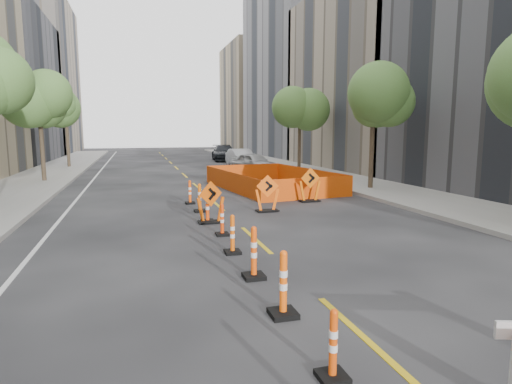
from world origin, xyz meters
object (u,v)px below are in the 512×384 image
object	(u,v)px
parked_car_near	(254,163)
parked_car_mid	(241,158)
channelizer_2	(283,283)
chevron_sign_left	(211,202)
channelizer_6	(207,207)
channelizer_1	(333,345)
channelizer_3	(254,252)
channelizer_5	(222,220)
parked_car_far	(224,153)
channelizer_8	(190,192)
chevron_sign_center	(267,193)
channelizer_4	(232,234)
channelizer_7	(200,198)
chevron_sign_right	(310,185)

from	to	relation	value
parked_car_near	parked_car_mid	distance (m)	4.98
channelizer_2	chevron_sign_left	xyz separation A→B (m)	(0.07, 7.49, 0.14)
channelizer_2	channelizer_6	bearing A→B (deg)	90.12
channelizer_1	channelizer_3	xyz separation A→B (m)	(0.04, 3.81, 0.10)
channelizer_5	parked_car_near	world-z (taller)	parked_car_near
channelizer_1	parked_car_mid	world-z (taller)	parked_car_mid
channelizer_3	parked_car_far	distance (m)	34.73
channelizer_5	chevron_sign_left	size ratio (longest dim) A/B	0.67
channelizer_8	chevron_sign_center	bearing A→B (deg)	-44.02
channelizer_4	chevron_sign_center	xyz separation A→B (m)	(2.49, 5.09, 0.21)
channelizer_1	channelizer_5	distance (m)	7.62
channelizer_6	channelizer_7	size ratio (longest dim) A/B	0.99
channelizer_4	channelizer_5	size ratio (longest dim) A/B	1.05
channelizer_6	channelizer_8	xyz separation A→B (m)	(-0.12, 3.81, -0.04)
channelizer_7	chevron_sign_center	bearing A→B (deg)	-14.11
channelizer_5	channelizer_8	distance (m)	5.72
channelizer_5	channelizer_4	bearing A→B (deg)	-93.47
channelizer_3	parked_car_mid	bearing A→B (deg)	76.79
channelizer_1	parked_car_near	xyz separation A→B (m)	(6.07, 25.56, 0.25)
channelizer_7	channelizer_1	bearing A→B (deg)	-90.10
channelizer_7	chevron_sign_center	xyz separation A→B (m)	(2.48, -0.62, 0.16)
parked_car_mid	parked_car_far	bearing A→B (deg)	86.88
channelizer_6	parked_car_mid	distance (m)	21.94
chevron_sign_right	parked_car_near	xyz separation A→B (m)	(1.13, 13.09, -0.02)
channelizer_7	chevron_sign_left	world-z (taller)	chevron_sign_left
channelizer_2	parked_car_near	distance (m)	24.42
channelizer_4	chevron_sign_right	size ratio (longest dim) A/B	0.67
channelizer_5	channelizer_7	size ratio (longest dim) A/B	0.87
channelizer_5	chevron_sign_left	xyz separation A→B (m)	(-0.03, 1.78, 0.24)
chevron_sign_right	parked_car_far	bearing A→B (deg)	81.90
channelizer_7	channelizer_8	world-z (taller)	channelizer_7
parked_car_mid	channelizer_7	bearing A→B (deg)	-110.98
channelizer_5	parked_car_mid	xyz separation A→B (m)	(6.19, 22.92, 0.27)
chevron_sign_center	channelizer_6	bearing A→B (deg)	-141.33
channelizer_6	chevron_sign_right	distance (m)	5.76
channelizer_5	chevron_sign_left	distance (m)	1.79
channelizer_5	parked_car_far	bearing A→B (deg)	78.39
chevron_sign_right	parked_car_mid	bearing A→B (deg)	80.75
channelizer_6	parked_car_mid	world-z (taller)	parked_car_mid
chevron_sign_center	parked_car_far	size ratio (longest dim) A/B	0.26
channelizer_8	chevron_sign_center	distance (m)	3.64
channelizer_2	chevron_sign_left	world-z (taller)	chevron_sign_left
channelizer_4	chevron_sign_left	distance (m)	3.69
channelizer_2	parked_car_near	xyz separation A→B (m)	(6.06, 23.66, 0.15)
channelizer_5	channelizer_2	bearing A→B (deg)	-91.05
parked_car_mid	channelizer_3	bearing A→B (deg)	-105.97
channelizer_2	chevron_sign_right	distance (m)	11.66
parked_car_mid	channelizer_4	bearing A→B (deg)	-107.01
chevron_sign_right	channelizer_4	bearing A→B (deg)	-131.10
channelizer_2	parked_car_mid	world-z (taller)	parked_car_mid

